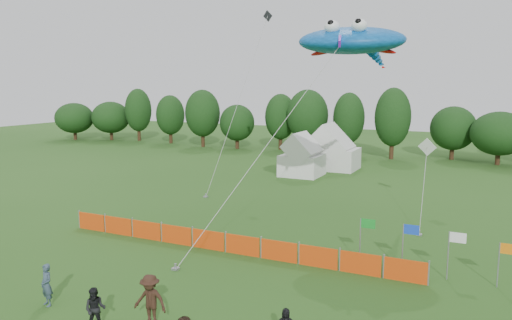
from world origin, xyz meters
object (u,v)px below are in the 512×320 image
at_px(spectator_c, 150,301).
at_px(tent_left, 302,158).
at_px(spectator_a, 47,285).
at_px(barrier_fence, 225,242).
at_px(spectator_b, 95,309).
at_px(tent_right, 333,152).
at_px(stingray_kite, 354,42).

bearing_deg(spectator_c, tent_left, 92.97).
bearing_deg(spectator_a, barrier_fence, 85.80).
height_order(spectator_a, spectator_b, spectator_a).
xyz_separation_m(tent_right, spectator_b, (2.37, -35.85, -0.99)).
bearing_deg(tent_left, stingray_kite, -59.81).
bearing_deg(tent_right, stingray_kite, -70.29).
height_order(tent_right, spectator_c, tent_right).
bearing_deg(tent_left, barrier_fence, -79.73).
distance_m(tent_right, spectator_a, 35.18).
bearing_deg(spectator_b, barrier_fence, 61.40).
bearing_deg(tent_left, spectator_a, -88.51).
xyz_separation_m(tent_left, spectator_b, (3.91, -31.11, -0.86)).
xyz_separation_m(tent_left, barrier_fence, (3.98, -21.96, -1.14)).
xyz_separation_m(tent_left, stingray_kite, (8.44, -14.50, 9.32)).
bearing_deg(barrier_fence, spectator_a, -110.66).
xyz_separation_m(spectator_a, spectator_b, (3.12, -0.69, -0.06)).
height_order(tent_right, spectator_b, tent_right).
xyz_separation_m(tent_left, spectator_c, (5.47, -30.05, -0.68)).
distance_m(tent_right, spectator_c, 35.01).
bearing_deg(spectator_b, spectator_c, 6.12).
distance_m(tent_left, tent_right, 4.98).
bearing_deg(barrier_fence, spectator_c, -79.57).
height_order(tent_left, spectator_b, tent_left).
distance_m(barrier_fence, spectator_b, 9.16).
distance_m(tent_left, stingray_kite, 19.19).
distance_m(tent_right, stingray_kite, 22.41).
bearing_deg(spectator_b, spectator_a, 139.35).
relative_size(spectator_c, stingray_kite, 0.10).
distance_m(tent_left, spectator_b, 31.37).
bearing_deg(spectator_b, stingray_kite, 46.59).
height_order(spectator_a, stingray_kite, stingray_kite).
height_order(tent_left, barrier_fence, tent_left).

